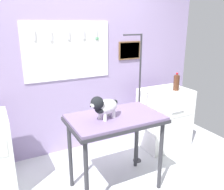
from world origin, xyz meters
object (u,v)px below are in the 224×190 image
Objects in this scene: grooming_arm at (138,107)px; soda_bottle at (176,82)px; dog at (104,106)px; cabinet_right at (164,118)px; grooming_table at (115,124)px.

grooming_arm is 0.76m from soda_bottle.
cabinet_right is at bearing 23.85° from dog.
dog reaches higher than grooming_table.
cabinet_right is (1.11, 0.53, -0.34)m from grooming_table.
dog is 1.38× the size of soda_bottle.
grooming_arm is 1.92× the size of cabinet_right.
soda_bottle is at bearing 19.32° from dog.
grooming_arm reaches higher than soda_bottle.
grooming_table is 1.13× the size of cabinet_right.
dog is at bearing -156.15° from cabinet_right.
grooming_arm is 0.73m from cabinet_right.
grooming_arm is 6.63× the size of soda_bottle.
grooming_arm is at bearing 32.77° from grooming_table.
cabinet_right is at bearing 25.51° from grooming_table.
grooming_table is at bearing -154.49° from cabinet_right.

